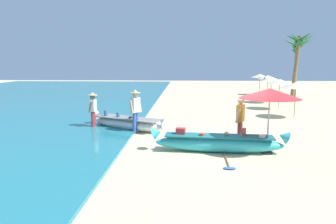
{
  "coord_description": "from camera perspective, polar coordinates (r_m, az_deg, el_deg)",
  "views": [
    {
      "loc": [
        -1.45,
        -10.38,
        2.91
      ],
      "look_at": [
        -2.1,
        2.01,
        0.9
      ],
      "focal_mm": 32.54,
      "sensor_mm": 36.0,
      "label": 1
    }
  ],
  "objects": [
    {
      "name": "ground_plane",
      "position": [
        10.87,
        10.64,
        -6.48
      ],
      "size": [
        80.0,
        80.0,
        0.0
      ],
      "primitive_type": "plane",
      "color": "beige"
    },
    {
      "name": "boat_cyan_foreground",
      "position": [
        10.18,
        9.38,
        -5.73
      ],
      "size": [
        4.5,
        0.98,
        0.82
      ],
      "color": "#33B2BC",
      "rests_on": "ground"
    },
    {
      "name": "boat_white_midground",
      "position": [
        13.48,
        -7.54,
        -2.04
      ],
      "size": [
        3.79,
        2.43,
        0.85
      ],
      "color": "white",
      "rests_on": "ground"
    },
    {
      "name": "person_vendor_hatted",
      "position": [
        12.61,
        -6.11,
        0.71
      ],
      "size": [
        0.5,
        0.55,
        1.83
      ],
      "color": "#3D5BA8",
      "rests_on": "ground"
    },
    {
      "name": "person_tourist_customer",
      "position": [
        10.92,
        13.37,
        -1.31
      ],
      "size": [
        0.4,
        0.58,
        1.7
      ],
      "color": "#B2383D",
      "rests_on": "ground"
    },
    {
      "name": "person_vendor_assistant",
      "position": [
        13.88,
        -13.89,
        0.79
      ],
      "size": [
        0.44,
        0.56,
        1.64
      ],
      "color": "#B2383D",
      "rests_on": "ground"
    },
    {
      "name": "patio_umbrella_large",
      "position": [
        10.14,
        18.55,
        3.25
      ],
      "size": [
        1.92,
        1.92,
        2.12
      ],
      "color": "#B7B7BC",
      "rests_on": "ground"
    },
    {
      "name": "parasol_row_0",
      "position": [
        17.45,
        22.87,
        4.66
      ],
      "size": [
        1.6,
        1.6,
        1.91
      ],
      "color": "#8E6B47",
      "rests_on": "ground"
    },
    {
      "name": "parasol_row_1",
      "position": [
        20.28,
        20.19,
        5.36
      ],
      "size": [
        1.6,
        1.6,
        1.91
      ],
      "color": "#8E6B47",
      "rests_on": "ground"
    },
    {
      "name": "parasol_row_2",
      "position": [
        23.36,
        18.82,
        5.86
      ],
      "size": [
        1.6,
        1.6,
        1.91
      ],
      "color": "#8E6B47",
      "rests_on": "ground"
    },
    {
      "name": "parasol_row_3",
      "position": [
        26.21,
        18.19,
        6.21
      ],
      "size": [
        1.6,
        1.6,
        1.91
      ],
      "color": "#8E6B47",
      "rests_on": "ground"
    },
    {
      "name": "parasol_row_4",
      "position": [
        28.97,
        16.85,
        6.51
      ],
      "size": [
        1.6,
        1.6,
        1.91
      ],
      "color": "#8E6B47",
      "rests_on": "ground"
    },
    {
      "name": "palm_tree_tall_inland",
      "position": [
        27.71,
        23.06,
        10.68
      ],
      "size": [
        2.53,
        2.5,
        4.96
      ],
      "color": "brown",
      "rests_on": "ground"
    },
    {
      "name": "palm_tree_leaning_seaward",
      "position": [
        24.88,
        23.26,
        11.16
      ],
      "size": [
        2.39,
        2.56,
        5.16
      ],
      "color": "brown",
      "rests_on": "ground"
    },
    {
      "name": "paddle",
      "position": [
        9.15,
        11.13,
        -9.31
      ],
      "size": [
        0.37,
        1.56,
        0.05
      ],
      "color": "#8E6B47",
      "rests_on": "ground"
    }
  ]
}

